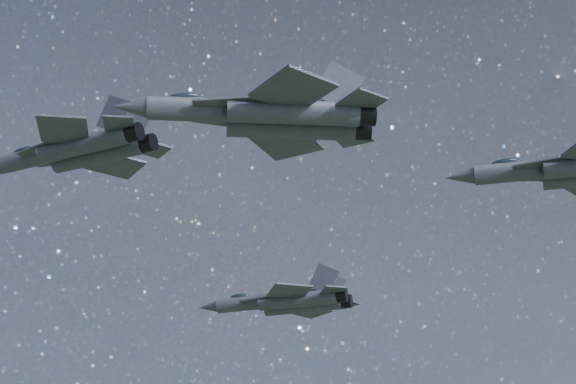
{
  "coord_description": "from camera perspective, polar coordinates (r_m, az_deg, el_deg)",
  "views": [
    {
      "loc": [
        3.05,
        -59.36,
        118.67
      ],
      "look_at": [
        -2.5,
        2.72,
        147.12
      ],
      "focal_mm": 60.0,
      "sensor_mm": 36.0,
      "label": 1
    }
  ],
  "objects": [
    {
      "name": "jet_lead",
      "position": [
        68.31,
        -12.38,
        2.47
      ],
      "size": [
        15.07,
        10.05,
        3.82
      ],
      "rotation": [
        0.0,
        0.0,
        -0.35
      ],
      "color": "#32353F"
    },
    {
      "name": "jet_left",
      "position": [
        88.56,
        0.01,
        -6.5
      ],
      "size": [
        15.38,
        10.55,
        3.86
      ],
      "rotation": [
        0.0,
        0.0,
        -0.21
      ],
      "color": "#32353F"
    },
    {
      "name": "jet_right",
      "position": [
        56.03,
        -1.04,
        4.57
      ],
      "size": [
        16.01,
        11.09,
        4.02
      ],
      "rotation": [
        0.0,
        0.0,
        0.16
      ],
      "color": "#32353F"
    }
  ]
}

